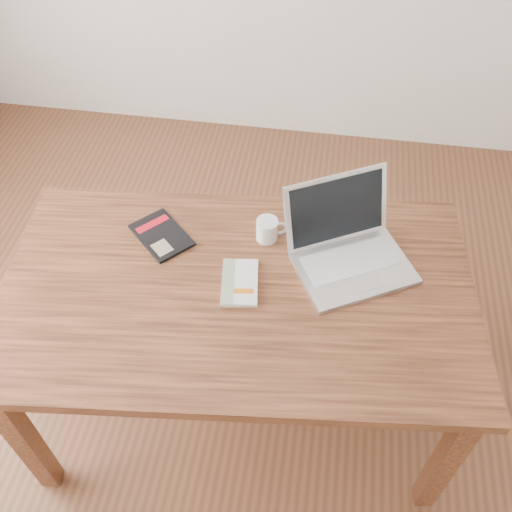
# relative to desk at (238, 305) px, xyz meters

# --- Properties ---
(room) EXTENTS (4.04, 4.04, 2.70)m
(room) POSITION_rel_desk_xyz_m (-0.11, -0.12, 0.69)
(room) COLOR #58321E
(room) RESTS_ON ground
(desk) EXTENTS (1.62, 1.03, 0.75)m
(desk) POSITION_rel_desk_xyz_m (0.00, 0.00, 0.00)
(desk) COLOR #542D19
(desk) RESTS_ON ground
(white_guidebook) EXTENTS (0.14, 0.20, 0.02)m
(white_guidebook) POSITION_rel_desk_xyz_m (0.00, 0.02, 0.10)
(white_guidebook) COLOR silver
(white_guidebook) RESTS_ON desk
(black_guidebook) EXTENTS (0.26, 0.25, 0.01)m
(black_guidebook) POSITION_rel_desk_xyz_m (-0.30, 0.19, 0.10)
(black_guidebook) COLOR black
(black_guidebook) RESTS_ON desk
(laptop) EXTENTS (0.48, 0.47, 0.25)m
(laptop) POSITION_rel_desk_xyz_m (0.34, 0.19, 0.14)
(laptop) COLOR silver
(laptop) RESTS_ON desk
(coffee_mug) EXTENTS (0.11, 0.08, 0.08)m
(coffee_mug) POSITION_rel_desk_xyz_m (0.06, 0.24, 0.13)
(coffee_mug) COLOR white
(coffee_mug) RESTS_ON desk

